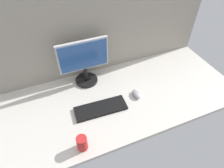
# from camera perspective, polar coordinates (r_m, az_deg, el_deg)

# --- Properties ---
(ground_plane) EXTENTS (1.80, 0.80, 0.03)m
(ground_plane) POSITION_cam_1_polar(r_m,az_deg,el_deg) (1.50, 2.48, -3.47)
(ground_plane) COLOR beige
(cubicle_wall_back) EXTENTS (1.80, 0.05, 0.69)m
(cubicle_wall_back) POSITION_cam_1_polar(r_m,az_deg,el_deg) (1.55, -2.96, 15.37)
(cubicle_wall_back) COLOR gray
(cubicle_wall_back) RESTS_ON ground_plane
(monitor) EXTENTS (0.39, 0.18, 0.37)m
(monitor) POSITION_cam_1_polar(r_m,az_deg,el_deg) (1.48, -8.28, 6.83)
(monitor) COLOR black
(monitor) RESTS_ON ground_plane
(keyboard) EXTENTS (0.38, 0.15, 0.02)m
(keyboard) POSITION_cam_1_polar(r_m,az_deg,el_deg) (1.39, -3.37, -7.18)
(keyboard) COLOR black
(keyboard) RESTS_ON ground_plane
(mouse) EXTENTS (0.06, 0.10, 0.03)m
(mouse) POSITION_cam_1_polar(r_m,az_deg,el_deg) (1.48, 7.24, -2.93)
(mouse) COLOR #99999E
(mouse) RESTS_ON ground_plane
(mug_red_plastic) EXTENTS (0.06, 0.06, 0.10)m
(mug_red_plastic) POSITION_cam_1_polar(r_m,az_deg,el_deg) (1.20, -8.84, -16.87)
(mug_red_plastic) COLOR red
(mug_red_plastic) RESTS_ON ground_plane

